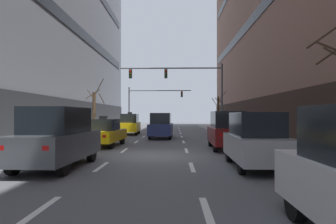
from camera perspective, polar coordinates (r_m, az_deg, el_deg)
name	(u,v)px	position (r m, az deg, el deg)	size (l,w,h in m)	color
ground_plane	(153,156)	(13.98, -3.05, -8.51)	(120.00, 120.00, 0.00)	#515156
sidewalk_left	(7,154)	(16.07, -28.92, -7.15)	(3.83, 80.00, 0.14)	gray
sidewalk_right	(301,155)	(15.14, 24.56, -7.58)	(3.83, 80.00, 0.14)	gray
lane_stripe_l1_s2	(39,211)	(6.69, -23.98, -17.25)	(0.16, 2.00, 0.01)	silver
lane_stripe_l1_s3	(101,167)	(11.31, -12.93, -10.37)	(0.16, 2.00, 0.01)	silver
lane_stripe_l1_s4	(124,150)	(16.15, -8.54, -7.42)	(0.16, 2.00, 0.01)	silver
lane_stripe_l1_s5	(136,142)	(21.07, -6.21, -5.82)	(0.16, 2.00, 0.01)	silver
lane_stripe_l1_s6	(144,137)	(26.02, -4.78, -4.82)	(0.16, 2.00, 0.01)	silver
lane_stripe_l1_s7	(149,133)	(30.98, -3.80, -4.14)	(0.16, 2.00, 0.01)	silver
lane_stripe_l1_s8	(152,131)	(35.96, -3.10, -3.64)	(0.16, 2.00, 0.01)	silver
lane_stripe_l1_s9	(155,129)	(40.94, -2.57, -3.27)	(0.16, 2.00, 0.01)	silver
lane_stripe_l1_s10	(157,127)	(45.92, -2.15, -2.98)	(0.16, 2.00, 0.01)	silver
lane_stripe_l2_s2	(207,212)	(6.15, 7.67, -18.83)	(0.16, 2.00, 0.01)	silver
lane_stripe_l2_s3	(192,167)	(10.99, 4.71, -10.66)	(0.16, 2.00, 0.01)	silver
lane_stripe_l2_s4	(186,150)	(15.93, 3.61, -7.52)	(0.16, 2.00, 0.01)	silver
lane_stripe_l2_s5	(183,142)	(20.90, 3.05, -5.86)	(0.16, 2.00, 0.01)	silver
lane_stripe_l2_s6	(182,137)	(25.88, 2.70, -4.84)	(0.16, 2.00, 0.01)	silver
lane_stripe_l2_s7	(181,133)	(30.87, 2.47, -4.15)	(0.16, 2.00, 0.01)	silver
lane_stripe_l2_s8	(180,131)	(35.86, 2.30, -3.65)	(0.16, 2.00, 0.01)	silver
lane_stripe_l2_s9	(179,129)	(40.85, 2.17, -3.28)	(0.16, 2.00, 0.01)	silver
lane_stripe_l2_s10	(179,127)	(45.85, 2.07, -2.98)	(0.16, 2.00, 0.01)	silver
taxi_driving_0	(130,124)	(29.00, -7.48, -2.38)	(1.88, 4.25, 2.21)	black
taxi_driving_1	(104,133)	(18.45, -12.41, -3.98)	(2.09, 4.57, 1.86)	black
car_driving_2	(161,126)	(23.96, -1.37, -2.71)	(1.92, 4.36, 2.09)	black
car_driving_3	(57,138)	(11.46, -20.85, -4.69)	(2.06, 4.63, 2.21)	black
car_parked_1	(255,140)	(11.19, 16.75, -5.28)	(1.85, 4.22, 2.02)	black
car_parked_2	(227,130)	(16.81, 11.47, -3.52)	(1.95, 4.45, 2.13)	black
traffic_signal_0	(186,83)	(27.28, 3.62, 5.68)	(9.57, 0.35, 6.57)	#4C4C51
traffic_signal_1	(149,99)	(41.83, -3.73, 2.49)	(8.98, 0.35, 5.78)	#4C4C51
street_tree_1	(218,112)	(37.58, 9.79, 0.09)	(1.89, 1.89, 4.84)	#4C3823
street_tree_2	(94,111)	(28.51, -14.24, 0.13)	(1.83, 1.78, 5.30)	#4C3823
pedestrian_0	(258,128)	(20.15, 17.22, -2.96)	(0.25, 0.53, 1.63)	#383D59
pedestrian_1	(284,130)	(18.27, 21.71, -3.27)	(0.42, 0.39, 1.59)	brown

